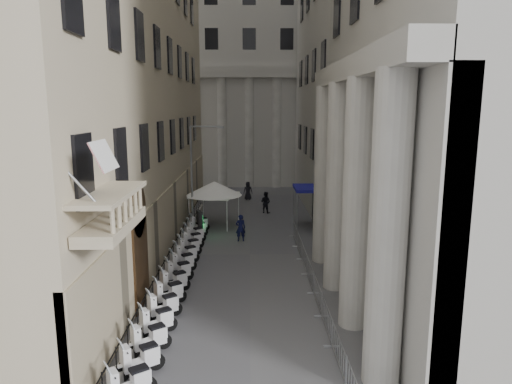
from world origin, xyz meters
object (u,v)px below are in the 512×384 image
at_px(info_kiosk, 200,224).
at_px(pedestrian_a, 241,228).
at_px(security_tent, 210,188).
at_px(pedestrian_b, 266,202).
at_px(street_lamp, 195,169).

relative_size(info_kiosk, pedestrian_a, 1.01).
relative_size(security_tent, pedestrian_b, 2.28).
bearing_deg(street_lamp, security_tent, 65.11).
bearing_deg(pedestrian_a, pedestrian_b, -110.75).
xyz_separation_m(security_tent, info_kiosk, (-0.44, -3.63, -1.91)).
bearing_deg(pedestrian_b, pedestrian_a, 107.19).
xyz_separation_m(security_tent, pedestrian_b, (4.35, 3.69, -1.92)).
bearing_deg(street_lamp, pedestrian_b, 50.78).
relative_size(security_tent, info_kiosk, 2.27).
xyz_separation_m(street_lamp, pedestrian_a, (3.30, -3.07, -3.57)).
relative_size(street_lamp, pedestrian_b, 4.13).
relative_size(street_lamp, info_kiosk, 4.13).
height_order(info_kiosk, pedestrian_b, info_kiosk).
bearing_deg(info_kiosk, street_lamp, 84.16).
height_order(street_lamp, info_kiosk, street_lamp).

